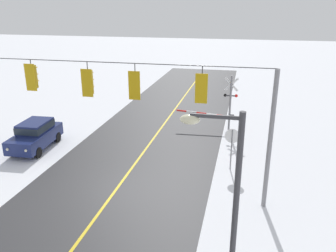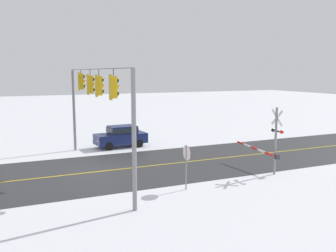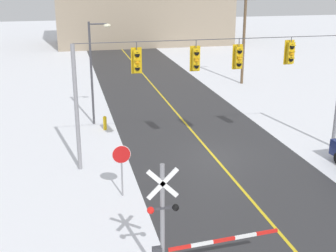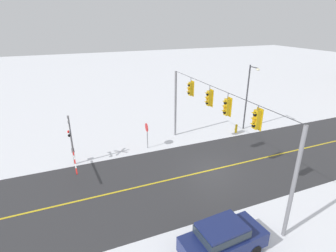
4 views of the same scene
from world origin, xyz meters
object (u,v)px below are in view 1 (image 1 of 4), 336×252
at_px(stop_sign, 232,140).
at_px(streetlamp_near, 226,217).
at_px(parked_car_navy, 35,134).
at_px(railroad_crossing, 225,104).

height_order(stop_sign, streetlamp_near, streetlamp_near).
xyz_separation_m(stop_sign, parked_car_navy, (12.08, -0.25, -0.76)).
distance_m(parked_car_navy, streetlamp_near, 16.68).
bearing_deg(railroad_crossing, stop_sign, 97.47).
distance_m(stop_sign, railroad_crossing, 6.19).
height_order(parked_car_navy, streetlamp_near, streetlamp_near).
bearing_deg(stop_sign, parked_car_navy, -1.17).
xyz_separation_m(parked_car_navy, streetlamp_near, (-12.35, 10.81, 2.96)).
xyz_separation_m(railroad_crossing, parked_car_navy, (11.28, 5.88, -1.03)).
bearing_deg(streetlamp_near, parked_car_navy, -41.21).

